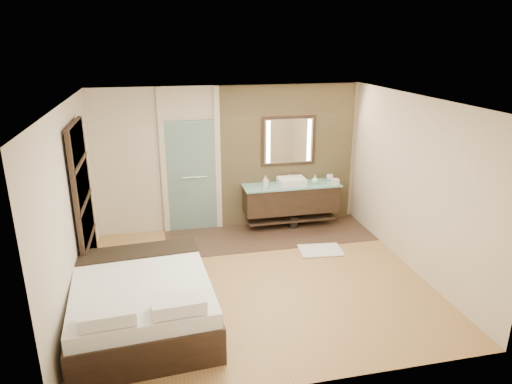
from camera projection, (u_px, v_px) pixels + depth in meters
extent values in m
plane|color=#A87546|center=(257.00, 281.00, 6.92)|extent=(5.00, 5.00, 0.00)
cube|color=#3E2D21|center=(269.00, 235.00, 8.52)|extent=(3.80, 1.30, 0.01)
cube|color=tan|center=(287.00, 156.00, 8.76)|extent=(2.60, 0.08, 2.70)
cube|color=black|center=(291.00, 199.00, 8.74)|extent=(1.80, 0.50, 0.50)
cube|color=black|center=(290.00, 218.00, 8.86)|extent=(1.71, 0.45, 0.04)
cube|color=#93E1D6|center=(291.00, 185.00, 8.63)|extent=(1.85, 0.55, 0.03)
cube|color=white|center=(292.00, 181.00, 8.61)|extent=(0.50, 0.38, 0.13)
cylinder|color=silver|center=(289.00, 177.00, 8.78)|extent=(0.03, 0.03, 0.18)
cylinder|color=silver|center=(289.00, 174.00, 8.71)|extent=(0.02, 0.10, 0.02)
cube|color=black|center=(289.00, 141.00, 8.62)|extent=(1.06, 0.03, 0.96)
cube|color=white|center=(289.00, 141.00, 8.60)|extent=(0.94, 0.01, 0.84)
cube|color=#FFF1BF|center=(268.00, 142.00, 8.52)|extent=(0.07, 0.01, 0.80)
cube|color=#FFF1BF|center=(309.00, 140.00, 8.68)|extent=(0.07, 0.01, 0.80)
cube|color=#ABD8D0|center=(192.00, 177.00, 8.47)|extent=(0.90, 0.05, 2.10)
cylinder|color=silver|center=(195.00, 177.00, 8.43)|extent=(0.45, 0.03, 0.03)
cube|color=beige|center=(163.00, 163.00, 8.28)|extent=(0.10, 0.08, 2.70)
cube|color=beige|center=(218.00, 160.00, 8.48)|extent=(0.10, 0.08, 2.70)
cube|color=black|center=(84.00, 205.00, 6.60)|extent=(0.06, 1.20, 2.40)
cube|color=beige|center=(92.00, 257.00, 6.87)|extent=(0.02, 1.06, 0.52)
cube|color=beige|center=(87.00, 221.00, 6.68)|extent=(0.02, 1.06, 0.52)
cube|color=beige|center=(83.00, 182.00, 6.49)|extent=(0.02, 1.06, 0.52)
cube|color=beige|center=(77.00, 142.00, 6.30)|extent=(0.02, 1.06, 0.52)
cube|color=black|center=(143.00, 308.00, 5.80)|extent=(1.83, 2.23, 0.47)
cube|color=silver|center=(141.00, 286.00, 5.69)|extent=(1.78, 2.17, 0.19)
cube|color=black|center=(138.00, 252.00, 6.38)|extent=(1.67, 0.59, 0.04)
cube|color=silver|center=(108.00, 316.00, 4.77)|extent=(0.60, 0.36, 0.15)
cube|color=silver|center=(179.00, 305.00, 4.96)|extent=(0.60, 0.36, 0.15)
cube|color=white|center=(320.00, 250.00, 7.87)|extent=(0.77, 0.57, 0.02)
cylinder|color=black|center=(293.00, 222.00, 8.83)|extent=(0.21, 0.21, 0.23)
cube|color=silver|center=(335.00, 181.00, 8.64)|extent=(0.12, 0.12, 0.10)
imported|color=silver|center=(265.00, 182.00, 8.38)|extent=(0.10, 0.10, 0.24)
imported|color=#B2B2B2|center=(267.00, 182.00, 8.54)|extent=(0.08, 0.08, 0.15)
imported|color=#BCECE4|center=(315.00, 179.00, 8.66)|extent=(0.13, 0.13, 0.17)
imported|color=white|center=(330.00, 177.00, 8.90)|extent=(0.17, 0.17, 0.10)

